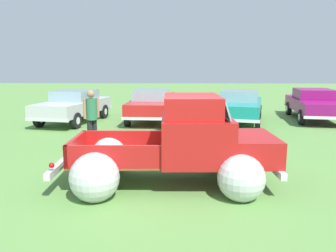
{
  "coord_description": "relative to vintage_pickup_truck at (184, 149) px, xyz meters",
  "views": [
    {
      "loc": [
        0.24,
        -7.01,
        2.55
      ],
      "look_at": [
        0.0,
        1.84,
        0.93
      ],
      "focal_mm": 35.85,
      "sensor_mm": 36.0,
      "label": 1
    }
  ],
  "objects": [
    {
      "name": "ground_plane",
      "position": [
        -0.39,
        -0.01,
        -0.76
      ],
      "size": [
        80.0,
        80.0,
        0.0
      ],
      "primitive_type": "plane",
      "color": "#609347"
    },
    {
      "name": "vintage_pickup_truck",
      "position": [
        0.0,
        0.0,
        0.0
      ],
      "size": [
        4.67,
        2.86,
        1.96
      ],
      "rotation": [
        0.0,
        0.0,
        0.03
      ],
      "color": "black",
      "rests_on": "ground"
    },
    {
      "name": "show_car_0",
      "position": [
        -4.76,
        7.77,
        0.03
      ],
      "size": [
        2.67,
        4.63,
        1.43
      ],
      "rotation": [
        0.0,
        0.0,
        -1.77
      ],
      "color": "black",
      "rests_on": "ground"
    },
    {
      "name": "show_car_1",
      "position": [
        -1.32,
        8.16,
        0.02
      ],
      "size": [
        2.07,
        4.29,
        1.43
      ],
      "rotation": [
        0.0,
        0.0,
        -1.62
      ],
      "color": "black",
      "rests_on": "ground"
    },
    {
      "name": "show_car_2",
      "position": [
        2.62,
        7.86,
        0.03
      ],
      "size": [
        2.94,
        4.78,
        1.43
      ],
      "rotation": [
        0.0,
        0.0,
        -1.83
      ],
      "color": "black",
      "rests_on": "ground"
    },
    {
      "name": "show_car_3",
      "position": [
        6.27,
        8.77,
        0.03
      ],
      "size": [
        2.52,
        4.92,
        1.43
      ],
      "rotation": [
        0.0,
        0.0,
        -1.71
      ],
      "color": "black",
      "rests_on": "ground"
    },
    {
      "name": "spectator_0",
      "position": [
        -0.29,
        5.18,
        0.14
      ],
      "size": [
        0.52,
        0.45,
        1.59
      ],
      "rotation": [
        0.0,
        0.0,
        1.13
      ],
      "color": "black",
      "rests_on": "ground"
    },
    {
      "name": "spectator_1",
      "position": [
        -2.8,
        3.18,
        0.27
      ],
      "size": [
        0.48,
        0.48,
        1.79
      ],
      "rotation": [
        0.0,
        0.0,
        5.42
      ],
      "color": "black",
      "rests_on": "ground"
    }
  ]
}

